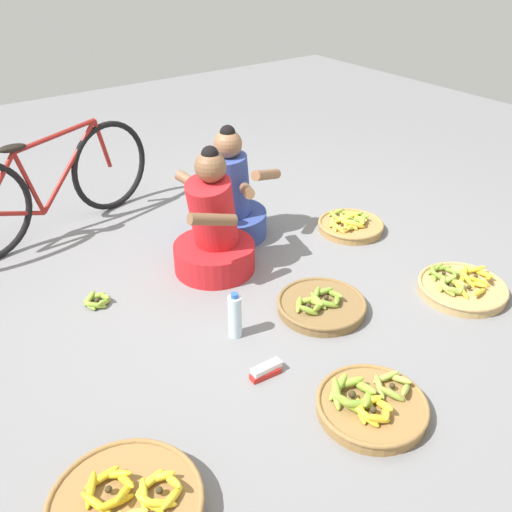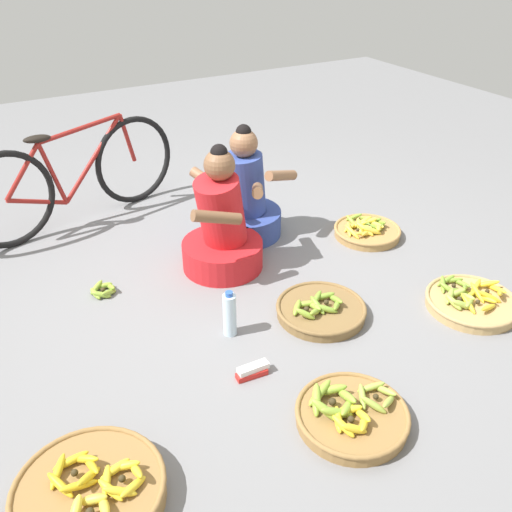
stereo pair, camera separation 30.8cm
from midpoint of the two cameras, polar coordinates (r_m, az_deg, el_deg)
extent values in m
plane|color=slate|center=(3.41, 0.95, -3.59)|extent=(10.00, 10.00, 0.00)
cylinder|color=red|center=(3.60, -0.99, 0.11)|extent=(0.52, 0.52, 0.18)
cylinder|color=red|center=(3.45, -1.04, 4.52)|extent=(0.45, 0.42, 0.49)
sphere|color=brown|center=(3.32, -1.09, 9.23)|extent=(0.19, 0.19, 0.19)
sphere|color=black|center=(3.29, -1.10, 10.46)|extent=(0.10, 0.10, 0.10)
cylinder|color=brown|center=(3.18, -1.28, 3.90)|extent=(0.31, 0.08, 0.16)
cylinder|color=brown|center=(3.52, 2.68, 6.65)|extent=(0.21, 0.30, 0.16)
cylinder|color=#334793|center=(3.99, 1.04, 3.41)|extent=(0.52, 0.52, 0.18)
cylinder|color=#334793|center=(3.86, 1.08, 7.32)|extent=(0.36, 0.33, 0.43)
sphere|color=#8C6042|center=(3.75, 1.13, 11.41)|extent=(0.19, 0.19, 0.19)
sphere|color=black|center=(3.72, 1.14, 12.51)|extent=(0.10, 0.10, 0.10)
cylinder|color=#8C6042|center=(3.68, -2.37, 7.46)|extent=(0.19, 0.31, 0.16)
cylinder|color=#8C6042|center=(3.79, 4.95, 8.15)|extent=(0.31, 0.19, 0.16)
torus|color=black|center=(4.01, -22.18, 5.21)|extent=(0.67, 0.23, 0.68)
torus|color=black|center=(4.46, -10.38, 9.56)|extent=(0.67, 0.23, 0.68)
cylinder|color=maroon|center=(4.24, -14.31, 9.60)|extent=(0.54, 0.18, 0.55)
cylinder|color=maroon|center=(4.11, -18.07, 7.92)|extent=(0.15, 0.07, 0.49)
cylinder|color=maroon|center=(4.14, -15.45, 12.43)|extent=(0.64, 0.21, 0.08)
cylinder|color=maroon|center=(4.12, -19.44, 5.21)|extent=(0.41, 0.15, 0.18)
cylinder|color=maroon|center=(4.00, -20.79, 8.00)|extent=(0.31, 0.12, 0.35)
cylinder|color=maroon|center=(4.37, -11.05, 11.70)|extent=(0.12, 0.06, 0.38)
ellipsoid|color=black|center=(3.99, -19.45, 11.19)|extent=(0.18, 0.08, 0.05)
cylinder|color=olive|center=(2.38, -12.81, -22.85)|extent=(0.58, 0.58, 0.09)
torus|color=olive|center=(2.35, -12.95, -22.21)|extent=(0.59, 0.59, 0.02)
ellipsoid|color=yellow|center=(2.32, -8.21, -21.09)|extent=(0.04, 0.13, 0.08)
ellipsoid|color=yellow|center=(2.35, -9.46, -20.58)|extent=(0.13, 0.09, 0.06)
ellipsoid|color=yellow|center=(2.35, -10.38, -20.83)|extent=(0.14, 0.05, 0.05)
ellipsoid|color=yellow|center=(2.32, -11.15, -21.79)|extent=(0.08, 0.14, 0.05)
ellipsoid|color=yellow|center=(2.29, -10.69, -22.65)|extent=(0.09, 0.13, 0.05)
ellipsoid|color=yellow|center=(2.28, -9.71, -22.83)|extent=(0.13, 0.08, 0.08)
ellipsoid|color=yellow|center=(2.29, -8.44, -22.49)|extent=(0.13, 0.09, 0.05)
sphere|color=#382D19|center=(2.31, -9.61, -21.71)|extent=(0.03, 0.03, 0.03)
ellipsoid|color=gold|center=(2.38, -12.83, -20.20)|extent=(0.05, 0.15, 0.07)
ellipsoid|color=gold|center=(2.40, -13.58, -19.68)|extent=(0.13, 0.13, 0.07)
ellipsoid|color=gold|center=(2.41, -14.79, -19.75)|extent=(0.15, 0.03, 0.06)
ellipsoid|color=gold|center=(2.39, -15.96, -20.60)|extent=(0.11, 0.14, 0.07)
ellipsoid|color=gold|center=(2.35, -15.64, -21.81)|extent=(0.09, 0.15, 0.06)
ellipsoid|color=gold|center=(2.33, -13.83, -22.02)|extent=(0.15, 0.03, 0.07)
ellipsoid|color=gold|center=(2.33, -12.91, -21.29)|extent=(0.13, 0.12, 0.09)
sphere|color=#382D19|center=(2.37, -14.35, -20.86)|extent=(0.03, 0.03, 0.03)
ellipsoid|color=yellow|center=(2.25, -11.18, -24.05)|extent=(0.05, 0.12, 0.07)
ellipsoid|color=yellow|center=(2.28, -12.36, -23.35)|extent=(0.12, 0.09, 0.06)
ellipsoid|color=yellow|center=(2.26, -13.94, -24.15)|extent=(0.10, 0.12, 0.08)
sphere|color=#382D19|center=(2.25, -12.56, -24.39)|extent=(0.03, 0.03, 0.03)
cylinder|color=brown|center=(3.23, 9.39, -5.68)|extent=(0.50, 0.50, 0.06)
torus|color=brown|center=(3.22, 9.43, -5.27)|extent=(0.52, 0.52, 0.02)
ellipsoid|color=olive|center=(3.25, 10.86, -4.46)|extent=(0.04, 0.14, 0.07)
ellipsoid|color=olive|center=(3.26, 9.59, -4.18)|extent=(0.15, 0.08, 0.06)
ellipsoid|color=olive|center=(3.23, 8.90, -4.47)|extent=(0.14, 0.11, 0.07)
ellipsoid|color=olive|center=(3.18, 9.08, -5.08)|extent=(0.04, 0.14, 0.07)
ellipsoid|color=olive|center=(3.16, 9.95, -5.44)|extent=(0.13, 0.11, 0.06)
ellipsoid|color=olive|center=(3.21, 11.04, -5.00)|extent=(0.13, 0.12, 0.06)
sphere|color=#382D19|center=(3.21, 9.94, -4.78)|extent=(0.03, 0.03, 0.03)
ellipsoid|color=#8CAD38|center=(3.17, 8.77, -5.21)|extent=(0.04, 0.13, 0.06)
ellipsoid|color=#8CAD38|center=(3.19, 7.88, -4.96)|extent=(0.12, 0.09, 0.06)
ellipsoid|color=#8CAD38|center=(3.15, 7.03, -5.36)|extent=(0.11, 0.11, 0.06)
ellipsoid|color=#8CAD38|center=(3.10, 7.94, -6.00)|extent=(0.12, 0.11, 0.08)
ellipsoid|color=#8CAD38|center=(3.13, 8.91, -5.75)|extent=(0.12, 0.09, 0.07)
sphere|color=#382D19|center=(3.14, 8.00, -5.49)|extent=(0.03, 0.03, 0.03)
cylinder|color=olive|center=(2.66, 13.18, -15.90)|extent=(0.50, 0.50, 0.06)
torus|color=olive|center=(2.64, 13.26, -15.46)|extent=(0.52, 0.52, 0.02)
ellipsoid|color=#9EB747|center=(2.74, 16.23, -13.17)|extent=(0.06, 0.14, 0.07)
ellipsoid|color=#9EB747|center=(2.74, 14.95, -12.97)|extent=(0.14, 0.07, 0.06)
ellipsoid|color=#9EB747|center=(2.69, 14.18, -13.92)|extent=(0.09, 0.14, 0.06)
ellipsoid|color=#9EB747|center=(2.65, 15.31, -14.61)|extent=(0.11, 0.12, 0.09)
ellipsoid|color=#9EB747|center=(2.69, 16.73, -14.22)|extent=(0.14, 0.09, 0.07)
sphere|color=#382D19|center=(2.70, 15.47, -13.83)|extent=(0.03, 0.03, 0.03)
ellipsoid|color=#8CAD38|center=(2.66, 12.63, -13.93)|extent=(0.06, 0.17, 0.10)
ellipsoid|color=#8CAD38|center=(2.68, 10.97, -13.43)|extent=(0.16, 0.11, 0.08)
ellipsoid|color=#8CAD38|center=(2.65, 9.96, -13.76)|extent=(0.17, 0.09, 0.09)
ellipsoid|color=#8CAD38|center=(2.61, 9.69, -14.43)|extent=(0.12, 0.16, 0.10)
ellipsoid|color=#8CAD38|center=(2.57, 10.74, -15.43)|extent=(0.12, 0.16, 0.10)
ellipsoid|color=#8CAD38|center=(2.58, 11.83, -15.55)|extent=(0.17, 0.09, 0.10)
ellipsoid|color=#8CAD38|center=(2.62, 12.83, -14.95)|extent=(0.16, 0.12, 0.08)
sphere|color=#382D19|center=(2.63, 11.28, -14.56)|extent=(0.04, 0.04, 0.04)
ellipsoid|color=yellow|center=(2.60, 14.32, -15.65)|extent=(0.05, 0.13, 0.08)
ellipsoid|color=yellow|center=(2.61, 12.94, -15.22)|extent=(0.13, 0.09, 0.07)
ellipsoid|color=yellow|center=(2.60, 12.30, -15.45)|extent=(0.13, 0.05, 0.06)
ellipsoid|color=yellow|center=(2.56, 11.97, -16.20)|extent=(0.09, 0.13, 0.07)
ellipsoid|color=yellow|center=(2.54, 12.54, -16.78)|extent=(0.07, 0.13, 0.08)
ellipsoid|color=yellow|center=(2.54, 13.63, -16.94)|extent=(0.13, 0.08, 0.08)
ellipsoid|color=yellow|center=(2.58, 14.52, -16.35)|extent=(0.12, 0.11, 0.06)
sphere|color=#382D19|center=(2.58, 13.24, -16.11)|extent=(0.03, 0.03, 0.03)
cylinder|color=tan|center=(3.54, 23.52, -4.59)|extent=(0.51, 0.51, 0.06)
torus|color=tan|center=(3.53, 23.62, -4.21)|extent=(0.53, 0.53, 0.02)
ellipsoid|color=yellow|center=(3.64, 25.60, -3.09)|extent=(0.04, 0.16, 0.06)
ellipsoid|color=yellow|center=(3.64, 24.76, -2.69)|extent=(0.13, 0.13, 0.08)
ellipsoid|color=yellow|center=(3.60, 23.86, -3.02)|extent=(0.15, 0.09, 0.06)
ellipsoid|color=yellow|center=(3.55, 24.05, -3.51)|extent=(0.06, 0.16, 0.08)
ellipsoid|color=yellow|center=(3.53, 25.16, -3.89)|extent=(0.14, 0.12, 0.09)
ellipsoid|color=yellow|center=(3.59, 26.00, -3.51)|extent=(0.14, 0.11, 0.09)
sphere|color=#382D19|center=(3.59, 24.89, -3.38)|extent=(0.03, 0.03, 0.03)
ellipsoid|color=olive|center=(3.61, 22.58, -2.65)|extent=(0.03, 0.14, 0.05)
ellipsoid|color=olive|center=(3.62, 21.68, -2.40)|extent=(0.13, 0.10, 0.05)
ellipsoid|color=olive|center=(3.60, 21.21, -2.44)|extent=(0.14, 0.03, 0.06)
ellipsoid|color=olive|center=(3.55, 20.97, -2.80)|extent=(0.11, 0.13, 0.07)
ellipsoid|color=olive|center=(3.51, 21.58, -3.29)|extent=(0.07, 0.14, 0.07)
ellipsoid|color=olive|center=(3.52, 22.44, -3.42)|extent=(0.14, 0.07, 0.07)
ellipsoid|color=olive|center=(3.56, 22.96, -3.02)|extent=(0.13, 0.11, 0.08)
sphere|color=#382D19|center=(3.57, 21.95, -2.90)|extent=(0.03, 0.03, 0.03)
ellipsoid|color=#9EB747|center=(3.49, 23.07, -3.90)|extent=(0.05, 0.13, 0.06)
ellipsoid|color=#9EB747|center=(3.49, 22.17, -3.63)|extent=(0.13, 0.08, 0.08)
ellipsoid|color=#9EB747|center=(3.45, 21.67, -3.95)|extent=(0.13, 0.10, 0.07)
ellipsoid|color=#9EB747|center=(3.41, 22.04, -4.49)|extent=(0.05, 0.13, 0.08)
ellipsoid|color=#9EB747|center=(3.41, 22.83, -4.69)|extent=(0.13, 0.10, 0.08)
ellipsoid|color=#9EB747|center=(3.45, 23.42, -4.52)|extent=(0.13, 0.09, 0.06)
sphere|color=#382D19|center=(3.45, 22.56, -4.20)|extent=(0.03, 0.03, 0.03)
ellipsoid|color=yellow|center=(3.53, 24.74, -4.03)|extent=(0.05, 0.15, 0.06)
ellipsoid|color=yellow|center=(3.50, 23.24, -3.94)|extent=(0.15, 0.05, 0.05)
ellipsoid|color=yellow|center=(3.43, 23.34, -4.56)|extent=(0.06, 0.15, 0.08)
ellipsoid|color=yellow|center=(3.45, 25.09, -4.88)|extent=(0.15, 0.05, 0.06)
sphere|color=#382D19|center=(3.48, 24.16, -4.39)|extent=(0.03, 0.03, 0.03)
cylinder|color=#A87F47|center=(4.09, 13.42, 2.28)|extent=(0.46, 0.46, 0.05)
torus|color=#A87F47|center=(4.08, 13.47, 2.61)|extent=(0.48, 0.48, 0.02)
ellipsoid|color=olive|center=(4.13, 14.79, 3.27)|extent=(0.04, 0.12, 0.07)
ellipsoid|color=olive|center=(4.15, 14.07, 3.44)|extent=(0.11, 0.08, 0.06)
ellipsoid|color=olive|center=(4.12, 13.58, 3.31)|extent=(0.11, 0.08, 0.07)
ellipsoid|color=olive|center=(4.08, 13.72, 2.90)|extent=(0.04, 0.12, 0.05)
ellipsoid|color=olive|center=(4.06, 14.23, 2.79)|extent=(0.11, 0.10, 0.06)
ellipsoid|color=olive|center=(4.10, 14.89, 2.97)|extent=(0.11, 0.09, 0.06)
sphere|color=#382D19|center=(4.11, 14.22, 3.11)|extent=(0.03, 0.03, 0.03)
ellipsoid|color=#8CAD38|center=(4.16, 13.17, 3.74)|extent=(0.04, 0.14, 0.08)
ellipsoid|color=#8CAD38|center=(4.18, 12.10, 3.86)|extent=(0.14, 0.05, 0.06)
ellipsoid|color=#8CAD38|center=(4.09, 11.95, 3.39)|extent=(0.05, 0.14, 0.08)
ellipsoid|color=#8CAD38|center=(4.10, 13.11, 3.18)|extent=(0.14, 0.04, 0.06)
sphere|color=#382D19|center=(4.13, 12.51, 3.52)|extent=(0.03, 0.03, 0.03)
ellipsoid|color=yellow|center=(4.04, 13.27, 2.83)|extent=(0.03, 0.14, 0.08)
ellipsoid|color=yellow|center=(4.06, 12.54, 3.08)|extent=(0.13, 0.11, 0.08)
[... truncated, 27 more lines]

